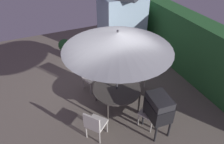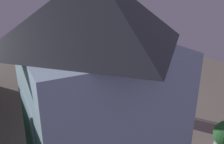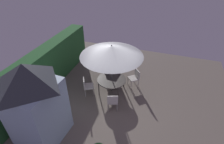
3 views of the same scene
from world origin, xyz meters
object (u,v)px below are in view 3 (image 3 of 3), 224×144
Objects in this scene: garden_shed at (34,103)px; patio_umbrella at (112,51)px; chair_far_side at (113,101)px; bbq_grill at (109,62)px; chair_near_shed at (87,85)px; chair_toward_house at (108,69)px; patio_table at (112,80)px; chair_toward_hedge at (135,77)px.

patio_umbrella is at bearing -27.27° from garden_shed.
bbq_grill is at bearing 22.85° from chair_far_side.
chair_near_shed is at bearing 118.65° from patio_umbrella.
patio_table is at bearing -152.36° from chair_toward_house.
patio_table is 1.59m from patio_umbrella.
patio_umbrella is 2.13m from chair_near_shed.
chair_far_side is at bearing -156.24° from chair_toward_house.
chair_toward_hedge is 1.00× the size of chair_toward_house.
garden_shed is at bearing 134.06° from chair_far_side.
patio_table is 1.56× the size of chair_near_shed.
chair_toward_house is (1.65, -0.51, 0.00)m from chair_near_shed.
garden_shed reaches higher than chair_far_side.
bbq_grill is at bearing 10.25° from chair_toward_house.
chair_near_shed is (-1.83, 0.48, -0.33)m from bbq_grill.
chair_far_side is at bearing -159.90° from patio_umbrella.
chair_far_side is (-1.20, -0.44, -1.75)m from patio_umbrella.
chair_near_shed is 1.00× the size of chair_toward_hedge.
chair_toward_house is (-0.18, -0.03, -0.33)m from bbq_grill.
patio_table is 1.29m from chair_toward_hedge.
chair_toward_house is at bearing -14.47° from garden_shed.
chair_toward_hedge reaches higher than patio_table.
patio_umbrella is at bearing -152.36° from chair_toward_house.
garden_shed is at bearing 167.22° from chair_near_shed.
patio_umbrella is 2.12m from chair_toward_house.
chair_near_shed is 1.00× the size of chair_far_side.
patio_umbrella is 3.16× the size of chair_far_side.
bbq_grill is 2.68m from chair_far_side.
chair_toward_hedge is (0.82, -0.99, -1.75)m from patio_umbrella.
garden_shed is 3.56× the size of chair_near_shed.
garden_shed reaches higher than chair_toward_hedge.
chair_toward_hedge is at bearing -50.39° from patio_table.
patio_umbrella is 2.37× the size of bbq_grill.
chair_far_side is at bearing 164.83° from chair_toward_hedge.
garden_shed is at bearing 165.53° from chair_toward_house.
patio_table is 1.23m from chair_near_shed.
chair_toward_house is (1.07, 0.56, -0.15)m from patio_table.
garden_shed is 3.56× the size of chair_toward_hedge.
patio_umbrella reaches higher than patio_table.
chair_near_shed and chair_toward_hedge have the same top height.
chair_toward_hedge is (1.40, -2.06, 0.00)m from chair_near_shed.
garden_shed is 4.59m from chair_toward_house.
garden_shed is 2.95m from chair_near_shed.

